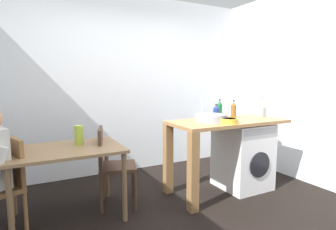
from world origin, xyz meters
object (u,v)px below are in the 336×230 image
mixing_bowl (229,120)px  bottle_clear_small (233,110)px  dining_table (66,158)px  washing_machine (243,155)px  bottle_tall_green (216,112)px  bottle_squat_brown (220,109)px  chair_person_seat (4,182)px  chair_opposite (111,162)px  vase (79,135)px  utensil_crock (262,112)px

mixing_bowl → bottle_clear_small: bearing=42.7°
dining_table → washing_machine: (2.18, -0.19, -0.21)m
dining_table → bottle_tall_green: bottle_tall_green is taller
bottle_squat_brown → bottle_tall_green: bearing=-146.2°
chair_person_seat → bottle_tall_green: 2.48m
dining_table → washing_machine: bearing=-5.0°
washing_machine → bottle_tall_green: (-0.30, 0.20, 0.58)m
dining_table → washing_machine: 2.20m
mixing_bowl → bottle_tall_green: bearing=73.6°
bottle_tall_green → bottle_squat_brown: (0.12, 0.08, 0.02)m
chair_opposite → bottle_squat_brown: 1.61m
bottle_clear_small → vase: size_ratio=1.17×
mixing_bowl → washing_machine: bearing=25.3°
bottle_squat_brown → mixing_bowl: bearing=-116.3°
utensil_crock → vase: utensil_crock is taller
washing_machine → bottle_tall_green: 0.68m
dining_table → utensil_crock: utensil_crock is taller
bottle_squat_brown → utensil_crock: bearing=-22.0°
washing_machine → mixing_bowl: size_ratio=3.98×
chair_opposite → bottle_clear_small: bottle_clear_small is taller
chair_opposite → utensil_crock: (2.07, -0.21, 0.48)m
bottle_clear_small → mixing_bowl: bottle_clear_small is taller
chair_person_seat → vase: (0.70, 0.18, 0.34)m
bottle_tall_green → vase: size_ratio=0.92×
bottle_squat_brown → vase: bottle_squat_brown is taller
chair_opposite → bottle_clear_small: size_ratio=3.73×
chair_opposite → washing_machine: 1.72m
bottle_squat_brown → mixing_bowl: size_ratio=1.13×
washing_machine → vase: (-2.03, 0.29, 0.41)m
chair_opposite → mixing_bowl: size_ratio=4.17×
bottle_squat_brown → bottle_clear_small: bearing=-56.6°
washing_machine → mixing_bowl: mixing_bowl is taller
washing_machine → chair_opposite: bearing=171.2°
chair_person_seat → bottle_clear_small: size_ratio=3.73×
vase → chair_opposite: bearing=-5.0°
bottle_clear_small → utensil_crock: utensil_crock is taller
washing_machine → chair_person_seat: bearing=177.6°
washing_machine → vase: vase is taller
bottle_clear_small → mixing_bowl: (-0.34, -0.31, -0.08)m
chair_opposite → bottle_clear_small: bearing=101.4°
bottle_clear_small → washing_machine: bearing=-55.9°
chair_opposite → bottle_clear_small: 1.71m
chair_opposite → washing_machine: size_ratio=1.05×
chair_person_seat → dining_table: bearing=-101.8°
dining_table → bottle_squat_brown: (2.00, 0.08, 0.39)m
dining_table → chair_person_seat: bearing=-172.2°
dining_table → bottle_squat_brown: bottle_squat_brown is taller
bottle_clear_small → vase: 1.97m
dining_table → washing_machine: washing_machine is taller
vase → washing_machine: bearing=-8.2°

